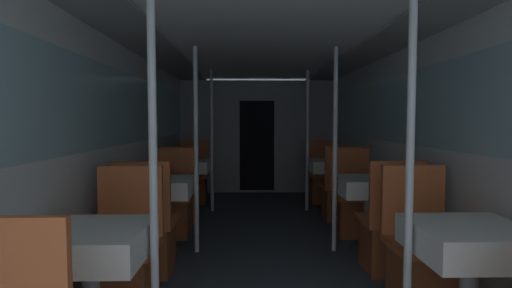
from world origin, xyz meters
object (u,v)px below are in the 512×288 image
at_px(dining_table_right_1, 369,189).
at_px(chair_right_near_2, 339,197).
at_px(support_pole_left_2, 212,141).
at_px(dining_table_right_0, 470,246).
at_px(chair_right_far_2, 323,184).
at_px(chair_left_far_2, 194,184).
at_px(support_pole_left_0, 153,176).
at_px(chair_left_near_1, 148,240).
at_px(support_pole_right_0, 410,175).
at_px(chair_right_far_1, 353,209).
at_px(dining_table_left_0, 90,249).
at_px(dining_table_right_2, 330,168).
at_px(support_pole_right_2, 307,141).
at_px(chair_left_near_2, 182,198).
at_px(chair_left_far_1, 173,210).
at_px(chair_right_near_1, 388,238).
at_px(support_pole_left_1, 196,150).
at_px(dining_table_left_1, 162,190).
at_px(chair_right_far_0, 423,266).
at_px(chair_left_far_0, 124,269).
at_px(dining_table_left_2, 188,168).
at_px(support_pole_right_1, 335,150).

height_order(dining_table_right_1, chair_right_near_2, chair_right_near_2).
height_order(support_pole_left_2, dining_table_right_0, support_pole_left_2).
bearing_deg(chair_right_far_2, chair_left_far_2, 0.00).
distance_m(support_pole_left_0, chair_right_near_2, 3.65).
bearing_deg(support_pole_left_0, chair_left_near_1, 105.50).
distance_m(support_pole_right_0, dining_table_right_1, 1.92).
relative_size(chair_right_far_1, chair_right_far_2, 1.00).
distance_m(dining_table_left_0, dining_table_right_0, 2.11).
xyz_separation_m(dining_table_left_0, dining_table_right_0, (2.11, 0.00, 0.00)).
distance_m(dining_table_right_2, support_pole_right_2, 0.53).
xyz_separation_m(chair_left_near_2, dining_table_right_0, (2.11, -3.11, 0.33)).
height_order(chair_left_far_1, support_pole_right_0, support_pole_right_0).
bearing_deg(chair_left_near_2, chair_right_near_1, -41.27).
relative_size(support_pole_left_1, chair_left_far_2, 2.07).
xyz_separation_m(dining_table_left_0, chair_right_far_2, (2.11, 4.28, -0.33)).
relative_size(chair_right_far_1, support_pole_right_2, 0.48).
bearing_deg(support_pole_left_1, dining_table_left_1, -180.00).
relative_size(chair_right_far_0, support_pole_right_2, 0.48).
relative_size(chair_left_far_0, support_pole_left_0, 0.48).
bearing_deg(support_pole_right_0, support_pole_right_2, 90.00).
relative_size(support_pole_left_2, chair_right_far_2, 2.07).
xyz_separation_m(chair_left_far_1, support_pole_left_2, (0.35, 1.27, 0.73)).
height_order(chair_left_far_1, chair_right_far_0, same).
bearing_deg(dining_table_left_1, chair_left_far_0, -90.00).
bearing_deg(dining_table_left_2, support_pole_left_1, -79.25).
distance_m(dining_table_left_0, chair_left_near_2, 3.13).
bearing_deg(dining_table_left_1, support_pole_left_1, 0.00).
relative_size(dining_table_left_1, support_pole_left_1, 0.36).
height_order(chair_left_near_1, dining_table_right_1, chair_left_near_1).
height_order(dining_table_left_0, dining_table_right_2, same).
distance_m(chair_left_near_2, chair_left_far_2, 1.17).
xyz_separation_m(support_pole_right_1, dining_table_right_2, (0.35, 1.85, -0.40)).
bearing_deg(dining_table_right_0, chair_left_near_2, 124.07).
distance_m(chair_right_far_0, chair_right_far_1, 1.85).
distance_m(dining_table_left_0, support_pole_right_0, 1.80).
height_order(dining_table_right_2, chair_right_near_2, chair_right_near_2).
bearing_deg(chair_right_far_1, chair_left_far_2, -41.27).
relative_size(support_pole_left_0, chair_right_near_1, 2.07).
distance_m(chair_left_near_2, chair_right_near_2, 2.11).
relative_size(chair_left_far_2, dining_table_right_2, 1.33).
height_order(chair_left_near_2, chair_left_far_2, same).
distance_m(chair_left_near_2, chair_right_far_2, 2.41).
distance_m(dining_table_left_0, support_pole_left_2, 3.74).
height_order(support_pole_right_0, dining_table_right_1, support_pole_right_0).
bearing_deg(chair_left_near_2, dining_table_right_1, -31.00).
height_order(support_pole_left_0, chair_right_far_2, support_pole_left_0).
xyz_separation_m(dining_table_left_0, support_pole_right_1, (1.76, 1.85, 0.40)).
bearing_deg(chair_left_near_2, chair_right_far_2, 28.96).
distance_m(dining_table_right_0, dining_table_right_1, 1.85).
bearing_deg(support_pole_right_2, support_pole_left_0, -110.80).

